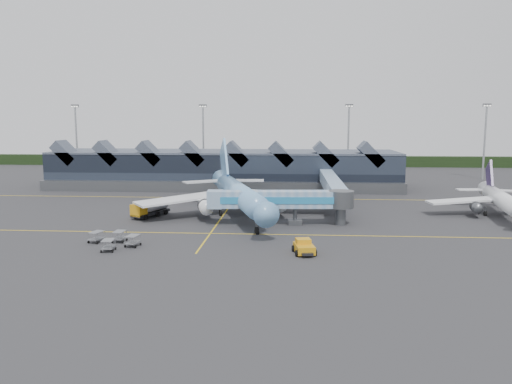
# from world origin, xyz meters

# --- Properties ---
(ground) EXTENTS (260.00, 260.00, 0.00)m
(ground) POSITION_xyz_m (0.00, 0.00, 0.00)
(ground) COLOR #2B2B2D
(ground) RESTS_ON ground
(taxi_stripes) EXTENTS (120.00, 60.00, 0.01)m
(taxi_stripes) POSITION_xyz_m (0.00, 10.00, 0.01)
(taxi_stripes) COLOR yellow
(taxi_stripes) RESTS_ON ground
(tree_line_far) EXTENTS (260.00, 4.00, 4.00)m
(tree_line_far) POSITION_xyz_m (0.00, 110.00, 2.00)
(tree_line_far) COLOR black
(tree_line_far) RESTS_ON ground
(terminal) EXTENTS (90.00, 22.25, 12.52)m
(terminal) POSITION_xyz_m (-5.07, 47.35, 4.88)
(terminal) COLOR black
(terminal) RESTS_ON ground
(light_masts) EXTENTS (132.40, 42.56, 22.45)m
(light_masts) POSITION_xyz_m (21.00, 62.80, 12.49)
(light_masts) COLOR #9A9EA2
(light_masts) RESTS_ON ground
(main_airliner) EXTENTS (36.58, 43.01, 14.09)m
(main_airliner) POSITION_xyz_m (2.66, 7.77, 4.14)
(main_airliner) COLOR #74A4EA
(main_airliner) RESTS_ON ground
(regional_jet) EXTENTS (26.16, 28.85, 9.92)m
(regional_jet) POSITION_xyz_m (50.95, 9.82, 3.15)
(regional_jet) COLOR white
(regional_jet) RESTS_ON ground
(jet_bridge) EXTENTS (24.60, 5.15, 5.91)m
(jet_bridge) POSITION_xyz_m (12.22, -0.59, 4.17)
(jet_bridge) COLOR #769DC5
(jet_bridge) RESTS_ON ground
(fuel_truck) EXTENTS (5.55, 8.99, 3.09)m
(fuel_truck) POSITION_xyz_m (-12.99, 5.20, 1.73)
(fuel_truck) COLOR black
(fuel_truck) RESTS_ON ground
(pushback_tug) EXTENTS (3.30, 4.59, 1.89)m
(pushback_tug) POSITION_xyz_m (14.28, -18.91, 0.85)
(pushback_tug) COLOR orange
(pushback_tug) RESTS_ON ground
(baggage_carts) EXTENTS (7.94, 7.60, 1.58)m
(baggage_carts) POSITION_xyz_m (-12.28, -16.39, 0.89)
(baggage_carts) COLOR gray
(baggage_carts) RESTS_ON ground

